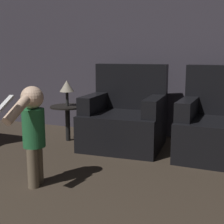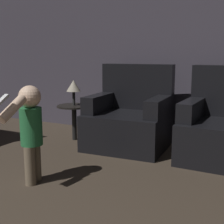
{
  "view_description": "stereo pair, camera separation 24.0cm",
  "coord_description": "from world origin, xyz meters",
  "views": [
    {
      "loc": [
        0.98,
        0.42,
        1.09
      ],
      "look_at": [
        -0.13,
        3.14,
        0.55
      ],
      "focal_mm": 50.0,
      "sensor_mm": 36.0,
      "label": 1
    },
    {
      "loc": [
        1.2,
        0.52,
        1.09
      ],
      "look_at": [
        -0.13,
        3.14,
        0.55
      ],
      "focal_mm": 50.0,
      "sensor_mm": 36.0,
      "label": 2
    }
  ],
  "objects": [
    {
      "name": "person_toddler",
      "position": [
        -0.56,
        2.47,
        0.5
      ],
      "size": [
        0.18,
        0.57,
        0.84
      ],
      "rotation": [
        0.0,
        0.0,
        1.82
      ],
      "color": "brown",
      "rests_on": "ground_plane"
    },
    {
      "name": "wall_back",
      "position": [
        0.0,
        4.5,
        1.3
      ],
      "size": [
        8.4,
        0.05,
        2.6
      ],
      "color": "#3D3842",
      "rests_on": "ground_plane"
    },
    {
      "name": "side_table",
      "position": [
        -1.01,
        3.79,
        0.38
      ],
      "size": [
        0.43,
        0.43,
        0.45
      ],
      "color": "black",
      "rests_on": "ground_plane"
    },
    {
      "name": "armchair_left",
      "position": [
        -0.26,
        3.85,
        0.33
      ],
      "size": [
        0.94,
        0.88,
        0.97
      ],
      "rotation": [
        0.0,
        0.0,
        0.06
      ],
      "color": "black",
      "rests_on": "ground_plane"
    },
    {
      "name": "armchair_right",
      "position": [
        0.85,
        3.85,
        0.33
      ],
      "size": [
        0.91,
        0.84,
        0.97
      ],
      "rotation": [
        0.0,
        0.0,
        -0.02
      ],
      "color": "black",
      "rests_on": "ground_plane"
    },
    {
      "name": "lamp",
      "position": [
        -1.01,
        3.79,
        0.69
      ],
      "size": [
        0.18,
        0.18,
        0.32
      ],
      "color": "#262626",
      "rests_on": "side_table"
    }
  ]
}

